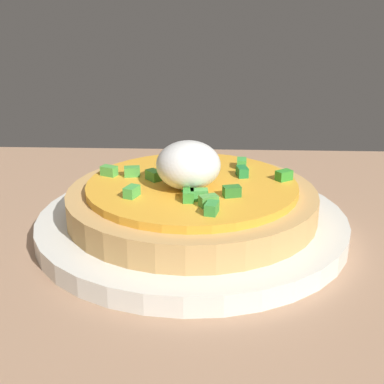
% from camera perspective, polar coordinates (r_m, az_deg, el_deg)
% --- Properties ---
extents(dining_table, '(1.20, 0.76, 0.02)m').
position_cam_1_polar(dining_table, '(0.34, 9.10, -15.57)').
color(dining_table, tan).
rests_on(dining_table, ground).
extents(plate, '(0.25, 0.25, 0.02)m').
position_cam_1_polar(plate, '(0.44, -0.00, -3.37)').
color(plate, white).
rests_on(plate, dining_table).
extents(pizza, '(0.20, 0.20, 0.06)m').
position_cam_1_polar(pizza, '(0.43, -0.03, -0.54)').
color(pizza, tan).
rests_on(pizza, plate).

